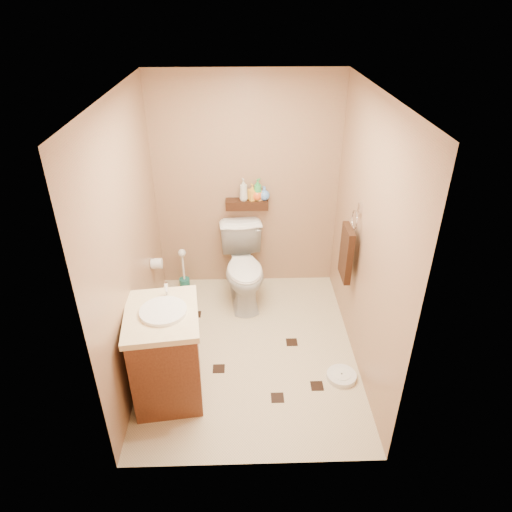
{
  "coord_description": "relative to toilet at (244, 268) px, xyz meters",
  "views": [
    {
      "loc": [
        -0.04,
        -3.38,
        3.04
      ],
      "look_at": [
        0.07,
        0.25,
        0.91
      ],
      "focal_mm": 32.0,
      "sensor_mm": 36.0,
      "label": 1
    }
  ],
  "objects": [
    {
      "name": "bottle_a",
      "position": [
        0.0,
        0.34,
        0.77
      ],
      "size": [
        0.12,
        0.12,
        0.24
      ],
      "primitive_type": "imported",
      "rotation": [
        0.0,
        0.0,
        3.49
      ],
      "color": "beige",
      "rests_on": "wall_shelf"
    },
    {
      "name": "toilet_brush",
      "position": [
        -0.7,
        0.24,
        -0.23
      ],
      "size": [
        0.12,
        0.12,
        0.52
      ],
      "color": "#18625A",
      "rests_on": "ground"
    },
    {
      "name": "bottle_c",
      "position": [
        0.15,
        0.34,
        0.73
      ],
      "size": [
        0.17,
        0.17,
        0.16
      ],
      "primitive_type": "imported",
      "rotation": [
        0.0,
        0.0,
        2.66
      ],
      "color": "#F75D1D",
      "rests_on": "wall_shelf"
    },
    {
      "name": "vanity",
      "position": [
        -0.66,
        -1.34,
        0.02
      ],
      "size": [
        0.65,
        0.76,
        0.98
      ],
      "rotation": [
        0.0,
        0.0,
        0.12
      ],
      "color": "brown",
      "rests_on": "ground"
    },
    {
      "name": "ceiling",
      "position": [
        0.04,
        -0.83,
        1.98
      ],
      "size": [
        2.0,
        2.5,
        0.02
      ],
      "primitive_type": "cube",
      "color": "white",
      "rests_on": "wall_back"
    },
    {
      "name": "floor_accents",
      "position": [
        0.1,
        -0.86,
        -0.41
      ],
      "size": [
        1.27,
        1.3,
        0.01
      ],
      "color": "black",
      "rests_on": "ground"
    },
    {
      "name": "bottle_e",
      "position": [
        0.19,
        0.34,
        0.73
      ],
      "size": [
        0.09,
        0.09,
        0.15
      ],
      "primitive_type": "imported",
      "rotation": [
        0.0,
        0.0,
        5.09
      ],
      "color": "#DF924A",
      "rests_on": "wall_shelf"
    },
    {
      "name": "wall_left",
      "position": [
        -0.96,
        -0.83,
        0.78
      ],
      "size": [
        0.04,
        2.5,
        2.4
      ],
      "primitive_type": "cube",
      "color": "#9E7A5A",
      "rests_on": "ground"
    },
    {
      "name": "bottle_f",
      "position": [
        0.23,
        0.34,
        0.73
      ],
      "size": [
        0.16,
        0.16,
        0.15
      ],
      "primitive_type": "imported",
      "rotation": [
        0.0,
        0.0,
        4.2
      ],
      "color": "#5588D6",
      "rests_on": "wall_shelf"
    },
    {
      "name": "wall_right",
      "position": [
        1.04,
        -0.83,
        0.78
      ],
      "size": [
        0.04,
        2.5,
        2.4
      ],
      "primitive_type": "cube",
      "color": "#9E7A5A",
      "rests_on": "ground"
    },
    {
      "name": "towel_ring",
      "position": [
        0.95,
        -0.58,
        0.53
      ],
      "size": [
        0.12,
        0.3,
        0.76
      ],
      "color": "silver",
      "rests_on": "wall_right"
    },
    {
      "name": "ground",
      "position": [
        0.04,
        -0.83,
        -0.42
      ],
      "size": [
        2.5,
        2.5,
        0.0
      ],
      "primitive_type": "plane",
      "color": "beige",
      "rests_on": "ground"
    },
    {
      "name": "bottle_b",
      "position": [
        0.1,
        0.34,
        0.74
      ],
      "size": [
        0.11,
        0.11,
        0.18
      ],
      "primitive_type": "imported",
      "rotation": [
        0.0,
        0.0,
        3.65
      ],
      "color": "gold",
      "rests_on": "wall_shelf"
    },
    {
      "name": "bottle_d",
      "position": [
        0.16,
        0.34,
        0.77
      ],
      "size": [
        0.13,
        0.13,
        0.24
      ],
      "primitive_type": "imported",
      "rotation": [
        0.0,
        0.0,
        2.33
      ],
      "color": "green",
      "rests_on": "wall_shelf"
    },
    {
      "name": "wall_shelf",
      "position": [
        0.04,
        0.34,
        0.6
      ],
      "size": [
        0.46,
        0.14,
        0.1
      ],
      "primitive_type": "cube",
      "color": "#33180D",
      "rests_on": "wall_back"
    },
    {
      "name": "wall_front",
      "position": [
        0.04,
        -2.08,
        0.78
      ],
      "size": [
        2.0,
        0.04,
        2.4
      ],
      "primitive_type": "cube",
      "color": "#9E7A5A",
      "rests_on": "ground"
    },
    {
      "name": "toilet",
      "position": [
        0.0,
        0.0,
        0.0
      ],
      "size": [
        0.55,
        0.86,
        0.83
      ],
      "primitive_type": "imported",
      "rotation": [
        0.0,
        0.0,
        0.1
      ],
      "color": "white",
      "rests_on": "ground"
    },
    {
      "name": "bathroom_scale",
      "position": [
        0.86,
        -1.25,
        -0.39
      ],
      "size": [
        0.31,
        0.31,
        0.05
      ],
      "rotation": [
        0.0,
        0.0,
        -0.2
      ],
      "color": "white",
      "rests_on": "ground"
    },
    {
      "name": "wall_back",
      "position": [
        0.04,
        0.42,
        0.78
      ],
      "size": [
        2.0,
        0.04,
        2.4
      ],
      "primitive_type": "cube",
      "color": "#9E7A5A",
      "rests_on": "ground"
    },
    {
      "name": "toilet_paper",
      "position": [
        -0.9,
        -0.18,
        0.18
      ],
      "size": [
        0.12,
        0.11,
        0.12
      ],
      "color": "white",
      "rests_on": "wall_left"
    }
  ]
}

